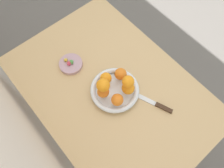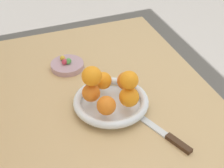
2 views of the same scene
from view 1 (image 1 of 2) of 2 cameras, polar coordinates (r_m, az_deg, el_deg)
name	(u,v)px [view 1 (image 1 of 2)]	position (r m, az deg, el deg)	size (l,w,h in m)	color
ground_plane	(111,124)	(1.85, -0.22, -10.30)	(6.00, 6.00, 0.00)	slate
dining_table	(111,94)	(1.23, -0.32, -2.59)	(1.10, 0.76, 0.74)	tan
fruit_bowl	(115,90)	(1.12, 0.71, -1.62)	(0.25, 0.25, 0.04)	silver
candy_dish	(71,64)	(1.23, -10.69, 5.13)	(0.13, 0.13, 0.02)	#B28C99
orange_0	(121,75)	(1.11, 2.43, 2.47)	(0.06, 0.06, 0.06)	orange
orange_1	(106,78)	(1.10, -1.62, 1.53)	(0.06, 0.06, 0.06)	orange
orange_2	(103,92)	(1.07, -2.32, -2.03)	(0.06, 0.06, 0.06)	orange
orange_3	(117,100)	(1.05, 1.39, -4.15)	(0.06, 0.06, 0.06)	orange
orange_4	(128,88)	(1.07, 4.23, -1.05)	(0.06, 0.06, 0.06)	orange
orange_5	(128,82)	(1.02, 4.24, 0.64)	(0.06, 0.06, 0.06)	orange
orange_6	(103,85)	(1.01, -2.33, -0.33)	(0.06, 0.06, 0.06)	orange
candy_ball_0	(71,62)	(1.21, -10.54, 5.75)	(0.02, 0.02, 0.02)	#4C9947
candy_ball_1	(72,63)	(1.21, -10.52, 5.44)	(0.02, 0.02, 0.02)	#4C9947
candy_ball_2	(69,64)	(1.20, -11.17, 5.23)	(0.02, 0.02, 0.02)	#C6384C
candy_ball_3	(66,60)	(1.22, -12.00, 6.17)	(0.02, 0.02, 0.02)	gold
candy_ball_4	(69,63)	(1.21, -11.15, 5.51)	(0.02, 0.02, 0.02)	#C6384C
knife	(153,102)	(1.13, 10.57, -4.77)	(0.25, 0.11, 0.01)	#3F2819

